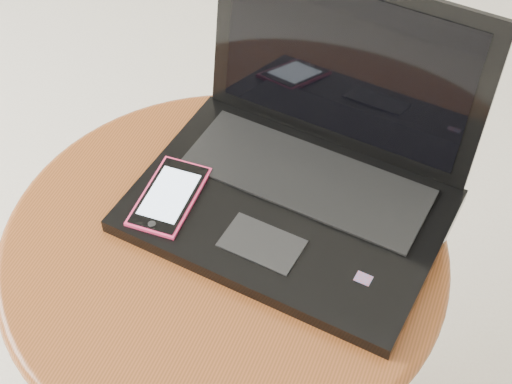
% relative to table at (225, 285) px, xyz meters
% --- Properties ---
extents(table, '(0.58, 0.58, 0.46)m').
position_rel_table_xyz_m(table, '(0.00, 0.00, 0.00)').
color(table, '#582E16').
rests_on(table, ground).
extents(laptop, '(0.42, 0.36, 0.26)m').
position_rel_table_xyz_m(laptop, '(0.07, 0.11, 0.15)').
color(laptop, black).
rests_on(laptop, table).
extents(phone_black, '(0.09, 0.14, 0.01)m').
position_rel_table_xyz_m(phone_black, '(-0.08, 0.02, 0.10)').
color(phone_black, black).
rests_on(phone_black, table).
extents(phone_pink, '(0.07, 0.13, 0.02)m').
position_rel_table_xyz_m(phone_pink, '(-0.09, 0.03, 0.12)').
color(phone_pink, '#FB3368').
rests_on(phone_pink, phone_black).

